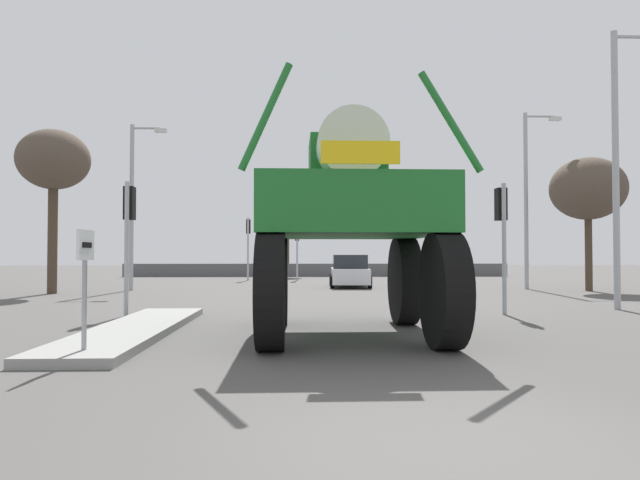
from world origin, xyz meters
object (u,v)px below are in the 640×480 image
Objects in this scene: traffic_signal_far_right at (248,235)px; streetlight_near_right at (620,154)px; bare_tree_left at (54,162)px; traffic_signal_near_left at (129,219)px; streetlight_far_right at (529,191)px; sedan_ahead at (350,272)px; lane_arrow_sign at (85,267)px; traffic_signal_far_left at (297,240)px; bare_tree_right at (588,189)px; oversize_sprayer at (348,222)px; bare_tree_far_center at (287,200)px; streetlight_far_left at (134,198)px; traffic_signal_near_right at (502,219)px.

streetlight_near_right is at bearing -56.95° from traffic_signal_far_right.
streetlight_near_right is 19.99m from bare_tree_left.
traffic_signal_far_right is (1.29, 19.50, 0.28)m from traffic_signal_near_left.
streetlight_far_right is 1.22× the size of bare_tree_left.
lane_arrow_sign is at bearing 165.86° from sedan_ahead.
streetlight_far_right reaches higher than traffic_signal_far_left.
lane_arrow_sign is at bearing -128.84° from streetlight_far_right.
lane_arrow_sign is 0.22× the size of streetlight_far_right.
bare_tree_left is 1.15× the size of bare_tree_right.
bare_tree_left is at bearing 114.53° from lane_arrow_sign.
traffic_signal_near_left is 18.04m from streetlight_far_right.
oversize_sprayer is at bearing -131.43° from bare_tree_right.
traffic_signal_near_left is 19.95m from traffic_signal_far_left.
lane_arrow_sign is 14.40m from streetlight_near_right.
bare_tree_far_center reaches higher than lane_arrow_sign.
streetlight_far_right is at bearing 82.42° from streetlight_near_right.
traffic_signal_far_left is 0.49× the size of bare_tree_far_center.
lane_arrow_sign is 0.42× the size of sedan_ahead.
streetlight_far_left is 0.90× the size of streetlight_far_right.
traffic_signal_near_left is at bearing -144.19° from streetlight_far_right.
traffic_signal_far_left is 11.76m from streetlight_far_left.
oversize_sprayer is 0.78× the size of bare_tree_far_center.
traffic_signal_far_right reaches higher than traffic_signal_far_left.
streetlight_near_right is (13.29, 1.06, 1.90)m from traffic_signal_near_left.
lane_arrow_sign is 0.52× the size of traffic_signal_near_left.
bare_tree_right is at bearing -53.17° from bare_tree_far_center.
streetlight_near_right is 1.16× the size of bare_tree_far_center.
sedan_ahead is at bearing 14.12° from streetlight_far_left.
traffic_signal_far_left is at bearing 139.49° from bare_tree_right.
bare_tree_far_center reaches higher than sedan_ahead.
traffic_signal_near_left is 0.90× the size of traffic_signal_far_right.
bare_tree_left reaches higher than traffic_signal_far_left.
streetlight_far_right reaches higher than oversize_sprayer.
lane_arrow_sign reaches higher than sedan_ahead.
streetlight_near_right is at bearing -29.57° from streetlight_far_left.
lane_arrow_sign is 0.26× the size of bare_tree_far_center.
traffic_signal_far_right is (0.12, 25.61, 1.37)m from lane_arrow_sign.
traffic_signal_near_right is at bearing -115.54° from streetlight_far_right.
streetlight_far_left is at bearing 105.17° from traffic_signal_near_left.
bare_tree_left reaches higher than sedan_ahead.
traffic_signal_near_right is 17.22m from bare_tree_left.
streetlight_far_right reaches higher than lane_arrow_sign.
traffic_signal_far_right is (-5.42, 6.96, 2.00)m from sedan_ahead.
traffic_signal_near_left is at bearing 154.24° from sedan_ahead.
streetlight_far_right is (13.37, 16.61, 3.02)m from lane_arrow_sign.
sedan_ahead is 0.53× the size of streetlight_far_right.
streetlight_far_left reaches higher than oversize_sprayer.
oversize_sprayer is 1.42× the size of traffic_signal_far_right.
streetlight_far_right is (9.32, 14.23, 2.21)m from oversize_sprayer.
lane_arrow_sign is at bearing -79.13° from traffic_signal_near_left.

